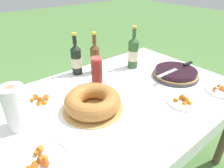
{
  "coord_description": "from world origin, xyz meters",
  "views": [
    {
      "loc": [
        -0.7,
        -0.77,
        1.4
      ],
      "look_at": [
        -0.02,
        0.06,
        0.79
      ],
      "focal_mm": 32.0,
      "sensor_mm": 36.0,
      "label": 1
    }
  ],
  "objects_px": {
    "cider_bottle_green": "(133,53)",
    "snack_plate_left": "(221,90)",
    "cup_stack": "(97,71)",
    "snack_plate_far": "(42,162)",
    "snack_plate_near": "(40,101)",
    "juice_bottle_red": "(76,59)",
    "serving_knife": "(179,68)",
    "cider_bottle_amber": "(95,58)",
    "paper_towel_roll": "(16,108)",
    "bundt_cake": "(93,101)",
    "snack_plate_right": "(183,101)",
    "berry_tart": "(176,73)"
  },
  "relations": [
    {
      "from": "bundt_cake",
      "to": "berry_tart",
      "type": "bearing_deg",
      "value": -4.71
    },
    {
      "from": "juice_bottle_red",
      "to": "paper_towel_roll",
      "type": "bearing_deg",
      "value": -147.43
    },
    {
      "from": "cider_bottle_green",
      "to": "cider_bottle_amber",
      "type": "distance_m",
      "value": 0.3
    },
    {
      "from": "berry_tart",
      "to": "serving_knife",
      "type": "bearing_deg",
      "value": -1.32
    },
    {
      "from": "cider_bottle_green",
      "to": "snack_plate_near",
      "type": "height_order",
      "value": "cider_bottle_green"
    },
    {
      "from": "cider_bottle_green",
      "to": "snack_plate_right",
      "type": "xyz_separation_m",
      "value": [
        -0.12,
        -0.54,
        -0.11
      ]
    },
    {
      "from": "serving_knife",
      "to": "bundt_cake",
      "type": "relative_size",
      "value": 1.1
    },
    {
      "from": "bundt_cake",
      "to": "juice_bottle_red",
      "type": "bearing_deg",
      "value": 69.93
    },
    {
      "from": "cup_stack",
      "to": "juice_bottle_red",
      "type": "xyz_separation_m",
      "value": [
        -0.03,
        0.22,
        0.02
      ]
    },
    {
      "from": "cider_bottle_green",
      "to": "snack_plate_left",
      "type": "distance_m",
      "value": 0.66
    },
    {
      "from": "serving_knife",
      "to": "cider_bottle_amber",
      "type": "bearing_deg",
      "value": -42.94
    },
    {
      "from": "cider_bottle_amber",
      "to": "snack_plate_far",
      "type": "relative_size",
      "value": 1.36
    },
    {
      "from": "berry_tart",
      "to": "snack_plate_far",
      "type": "distance_m",
      "value": 1.06
    },
    {
      "from": "serving_knife",
      "to": "cup_stack",
      "type": "xyz_separation_m",
      "value": [
        -0.52,
        0.28,
        0.03
      ]
    },
    {
      "from": "cider_bottle_green",
      "to": "cider_bottle_amber",
      "type": "bearing_deg",
      "value": 159.3
    },
    {
      "from": "juice_bottle_red",
      "to": "snack_plate_right",
      "type": "height_order",
      "value": "juice_bottle_red"
    },
    {
      "from": "cider_bottle_green",
      "to": "snack_plate_right",
      "type": "height_order",
      "value": "cider_bottle_green"
    },
    {
      "from": "cider_bottle_amber",
      "to": "juice_bottle_red",
      "type": "relative_size",
      "value": 1.0
    },
    {
      "from": "juice_bottle_red",
      "to": "snack_plate_far",
      "type": "height_order",
      "value": "juice_bottle_red"
    },
    {
      "from": "snack_plate_near",
      "to": "paper_towel_roll",
      "type": "xyz_separation_m",
      "value": [
        -0.15,
        -0.13,
        0.1
      ]
    },
    {
      "from": "snack_plate_near",
      "to": "juice_bottle_red",
      "type": "bearing_deg",
      "value": 28.6
    },
    {
      "from": "juice_bottle_red",
      "to": "snack_plate_near",
      "type": "distance_m",
      "value": 0.43
    },
    {
      "from": "cider_bottle_green",
      "to": "snack_plate_far",
      "type": "xyz_separation_m",
      "value": [
        -0.93,
        -0.43,
        -0.11
      ]
    },
    {
      "from": "berry_tart",
      "to": "snack_plate_right",
      "type": "bearing_deg",
      "value": -136.97
    },
    {
      "from": "snack_plate_left",
      "to": "snack_plate_far",
      "type": "xyz_separation_m",
      "value": [
        -1.1,
        0.19,
        0.0
      ]
    },
    {
      "from": "cider_bottle_green",
      "to": "snack_plate_right",
      "type": "bearing_deg",
      "value": -102.48
    },
    {
      "from": "cider_bottle_amber",
      "to": "snack_plate_right",
      "type": "relative_size",
      "value": 1.58
    },
    {
      "from": "serving_knife",
      "to": "snack_plate_near",
      "type": "height_order",
      "value": "serving_knife"
    },
    {
      "from": "cider_bottle_amber",
      "to": "snack_plate_left",
      "type": "relative_size",
      "value": 1.56
    },
    {
      "from": "bundt_cake",
      "to": "snack_plate_near",
      "type": "xyz_separation_m",
      "value": [
        -0.21,
        0.24,
        -0.04
      ]
    },
    {
      "from": "cider_bottle_green",
      "to": "snack_plate_far",
      "type": "height_order",
      "value": "cider_bottle_green"
    },
    {
      "from": "cup_stack",
      "to": "paper_towel_roll",
      "type": "bearing_deg",
      "value": -167.99
    },
    {
      "from": "cup_stack",
      "to": "paper_towel_roll",
      "type": "height_order",
      "value": "paper_towel_roll"
    },
    {
      "from": "snack_plate_left",
      "to": "serving_knife",
      "type": "bearing_deg",
      "value": 94.37
    },
    {
      "from": "snack_plate_left",
      "to": "snack_plate_near",
      "type": "bearing_deg",
      "value": 147.31
    },
    {
      "from": "snack_plate_right",
      "to": "cider_bottle_amber",
      "type": "bearing_deg",
      "value": 104.07
    },
    {
      "from": "berry_tart",
      "to": "cup_stack",
      "type": "height_order",
      "value": "cup_stack"
    },
    {
      "from": "berry_tart",
      "to": "snack_plate_far",
      "type": "relative_size",
      "value": 1.44
    },
    {
      "from": "berry_tart",
      "to": "juice_bottle_red",
      "type": "xyz_separation_m",
      "value": [
        -0.52,
        0.49,
        0.09
      ]
    },
    {
      "from": "cider_bottle_amber",
      "to": "cup_stack",
      "type": "bearing_deg",
      "value": -121.37
    },
    {
      "from": "bundt_cake",
      "to": "snack_plate_far",
      "type": "height_order",
      "value": "bundt_cake"
    },
    {
      "from": "snack_plate_near",
      "to": "paper_towel_roll",
      "type": "bearing_deg",
      "value": -139.2
    },
    {
      "from": "cider_bottle_green",
      "to": "snack_plate_right",
      "type": "distance_m",
      "value": 0.57
    },
    {
      "from": "snack_plate_near",
      "to": "cup_stack",
      "type": "bearing_deg",
      "value": -2.22
    },
    {
      "from": "juice_bottle_red",
      "to": "snack_plate_left",
      "type": "relative_size",
      "value": 1.56
    },
    {
      "from": "cup_stack",
      "to": "cider_bottle_green",
      "type": "relative_size",
      "value": 0.58
    },
    {
      "from": "cup_stack",
      "to": "cider_bottle_amber",
      "type": "relative_size",
      "value": 0.62
    },
    {
      "from": "cider_bottle_green",
      "to": "paper_towel_roll",
      "type": "bearing_deg",
      "value": -170.52
    },
    {
      "from": "snack_plate_left",
      "to": "paper_towel_roll",
      "type": "distance_m",
      "value": 1.2
    },
    {
      "from": "cider_bottle_amber",
      "to": "serving_knife",
      "type": "bearing_deg",
      "value": -44.26
    }
  ]
}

